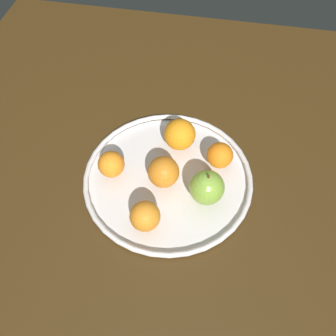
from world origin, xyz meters
The scene contains 8 objects.
ground_plane centered at (0.00, 0.00, -2.00)cm, with size 132.97×132.97×4.00cm, color #432D12.
fruit_bowl centered at (0.00, 0.00, 0.92)cm, with size 38.91×38.91×1.80cm.
apple centered at (4.03, 9.09, 5.60)cm, with size 7.60×7.60×8.40cm.
orange_front_left centered at (1.57, -0.71, 5.31)cm, with size 7.03×7.03×7.03cm, color orange.
orange_back_left centered at (-9.45, 1.06, 5.55)cm, with size 7.50×7.50×7.50cm, color orange.
orange_front_right centered at (12.70, -2.42, 4.98)cm, with size 6.36×6.36×6.36cm, color orange.
orange_center centered at (1.29, -12.70, 4.81)cm, with size 6.01×6.01×6.01cm, color orange.
orange_back_right centered at (-5.61, 10.99, 4.81)cm, with size 6.03×6.03×6.03cm, color orange.
Camera 1 is at (45.68, 8.39, 70.86)cm, focal length 38.92 mm.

